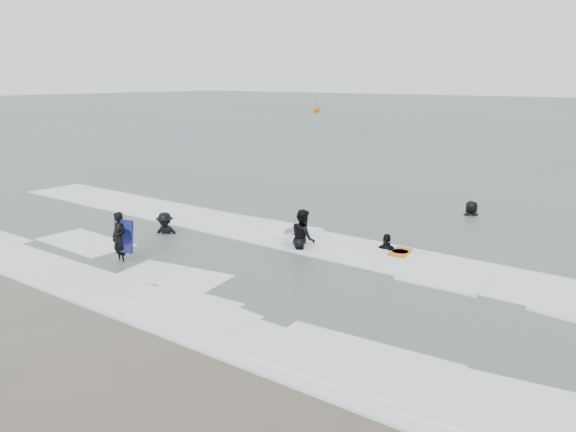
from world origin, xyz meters
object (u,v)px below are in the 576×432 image
Objects in this scene: surfer_centre at (121,263)px; surfer_breaker at (165,235)px; surfer_right_near at (387,252)px; surfer_wading at (303,250)px; surfer_right_far at (471,217)px; buoy at (316,110)px.

surfer_centre is 0.93× the size of surfer_breaker.
surfer_centre is 3.02m from surfer_breaker.
surfer_right_near is at bearing -4.23° from surfer_breaker.
surfer_wading is at bearing 58.35° from surfer_centre.
surfer_breaker is 0.93× the size of surfer_right_far.
surfer_breaker is 11.65m from surfer_right_far.
surfer_breaker is (-4.74, -1.50, 0.00)m from surfer_wading.
buoy is at bearing -97.08° from surfer_right_far.
surfer_right_far is at bearing 69.99° from surfer_centre.
surfer_breaker reaches higher than surfer_centre.
surfer_right_far is at bearing -114.35° from surfer_right_near.
buoy is (-39.65, 58.98, 0.42)m from surfer_wading.
surfer_right_near is 1.05× the size of buoy.
buoy is at bearing 127.65° from surfer_centre.
buoy reaches higher than surfer_breaker.
surfer_breaker is at bearing 3.81° from surfer_right_far.
surfer_right_near is at bearing -53.99° from buoy.
surfer_centre is 0.83× the size of surfer_wading.
surfer_centre is 0.94× the size of buoy.
buoy is (-36.14, 63.23, 0.42)m from surfer_centre.
surfer_right_near is at bearing 52.68° from surfer_centre.
surfer_right_far is at bearing -50.57° from buoy.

